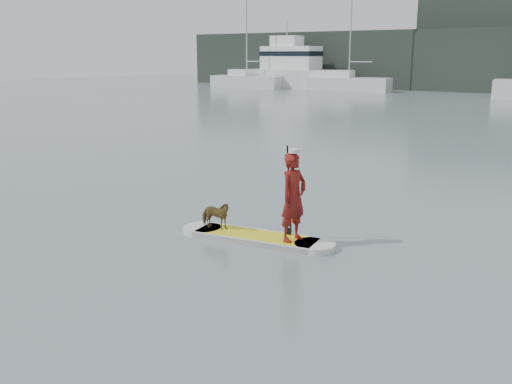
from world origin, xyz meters
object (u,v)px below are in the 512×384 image
Objects in this scene: dog at (215,215)px; sailboat_a at (246,81)px; sailboat_b at (348,82)px; paddleboard at (256,237)px; motor_yacht_b at (296,69)px; paddler at (294,197)px.

dog is 51.04m from sailboat_a.
dog is 47.43m from sailboat_b.
paddleboard is at bearing -60.71° from sailboat_a.
paddleboard is at bearing -60.34° from motor_yacht_b.
motor_yacht_b reaches higher than paddler.
sailboat_a is at bearing -143.54° from motor_yacht_b.
sailboat_b is at bearing -10.45° from motor_yacht_b.
paddler is 51.81m from sailboat_a.
dog is (-1.70, -0.30, -0.57)m from paddler.
paddler is at bearing -59.92° from sailboat_a.
sailboat_a is at bearing -176.62° from sailboat_b.
paddler reaches higher than paddleboard.
sailboat_b is at bearing 104.28° from paddleboard.
sailboat_b is (-18.75, 43.56, 0.43)m from dog.
paddler reaches higher than dog.
paddler is 2.49× the size of dog.
paddleboard is 51.46m from sailboat_a.
paddleboard is 0.29× the size of sailboat_a.
sailboat_a is (-30.71, 41.28, 0.73)m from paddleboard.
motor_yacht_b reaches higher than dog.
paddler is 0.15× the size of sailboat_a.
paddler is 52.11m from motor_yacht_b.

